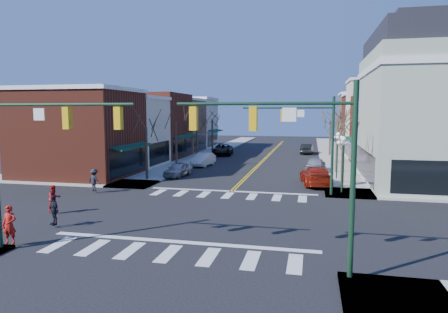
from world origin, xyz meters
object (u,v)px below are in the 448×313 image
Objects in this scene: car_left_near at (178,169)px; pedestrian_red_a at (9,225)px; lamppost_corner at (343,155)px; car_right_far at (307,149)px; pedestrian_dark_a at (54,210)px; car_right_mid at (316,165)px; lamppost_midblock at (337,147)px; car_left_far at (223,150)px; pedestrian_dark_b at (94,180)px; car_right_near at (316,176)px; victorian_corner at (443,105)px; pedestrian_red_b at (54,198)px; car_left_mid at (203,160)px.

car_left_near is 2.22× the size of pedestrian_red_a.
lamppost_corner is 0.96× the size of car_right_far.
car_right_far is 43.19m from pedestrian_dark_a.
pedestrian_dark_a is (-13.70, -23.17, 0.18)m from car_right_mid.
lamppost_midblock reaches higher than car_left_far.
pedestrian_dark_b reaches higher than car_left_far.
lamppost_midblock reaches higher than car_right_near.
victorian_corner is 8.92× the size of pedestrian_dark_a.
car_left_far is 3.26× the size of pedestrian_dark_b.
car_right_near is 7.46m from car_right_mid.
victorian_corner reaches higher than car_right_mid.
lamppost_midblock reaches higher than pedestrian_red_b.
victorian_corner reaches higher than pedestrian_red_b.
pedestrian_dark_b reaches higher than car_right_near.
lamppost_midblock is 4.18m from car_right_near.
car_left_mid is 15.66m from car_right_near.
car_left_near is at bearing 80.44° from pedestrian_red_a.
victorian_corner is 28.75m from pedestrian_dark_b.
victorian_corner is at bearing 120.24° from car_right_far.
car_left_near is at bearing -86.93° from car_left_mid.
car_right_mid is 29.68m from pedestrian_red_a.
pedestrian_dark_a is at bearing -85.40° from car_left_near.
car_left_mid reaches higher than car_left_near.
lamppost_corner is 2.71× the size of pedestrian_dark_a.
victorian_corner is at bearing 9.47° from car_left_near.
pedestrian_dark_a is (-15.50, -18.77, -2.01)m from lamppost_midblock.
pedestrian_red_b is (-1.74, 5.65, -0.08)m from pedestrian_red_a.
pedestrian_red_b reaches higher than car_right_far.
victorian_corner is 30.54m from pedestrian_dark_a.
car_left_far is at bearing 97.54° from car_left_near.
car_right_near reaches higher than car_right_far.
victorian_corner reaches higher than car_right_far.
lamppost_midblock is 26.92m from pedestrian_red_a.
pedestrian_dark_b is (-16.40, -14.52, 0.24)m from car_right_mid.
lamppost_midblock is at bearing 118.19° from car_right_mid.
car_right_near is at bearing 118.34° from lamppost_corner.
car_left_near is 0.87× the size of car_right_mid.
pedestrian_dark_b is (-2.70, 11.81, -0.03)m from pedestrian_red_a.
lamppost_midblock is 0.80× the size of car_right_near.
lamppost_corner is 6.50m from lamppost_midblock.
pedestrian_red_a is 1.09× the size of pedestrian_red_b.
car_right_far reaches higher than car_left_mid.
victorian_corner reaches higher than car_left_mid.
pedestrian_dark_b reaches higher than car_right_mid.
victorian_corner reaches higher than pedestrian_dark_a.
victorian_corner is 3.24× the size of car_left_mid.
car_left_far is 3.48× the size of pedestrian_dark_a.
pedestrian_dark_a is (0.00, 3.16, -0.09)m from pedestrian_red_a.
pedestrian_dark_a reaches higher than car_left_far.
car_left_far is 36.91m from pedestrian_dark_a.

